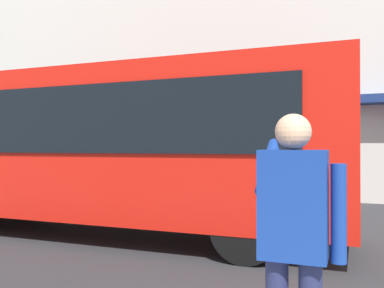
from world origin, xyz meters
TOP-DOWN VIEW (x-y plane):
  - ground_plane at (0.00, 0.00)m, footprint 60.00×60.00m
  - building_facade_far at (-0.02, -6.80)m, footprint 28.00×1.55m
  - red_bus at (3.05, 0.01)m, footprint 9.05×2.54m
  - pedestrian_photographer at (-1.07, 4.26)m, footprint 0.53×0.52m

SIDE VIEW (x-z plane):
  - ground_plane at x=0.00m, z-range 0.00..0.00m
  - pedestrian_photographer at x=-1.07m, z-range 0.29..1.99m
  - red_bus at x=3.05m, z-range 0.14..3.22m
  - building_facade_far at x=-0.02m, z-range -0.01..11.99m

